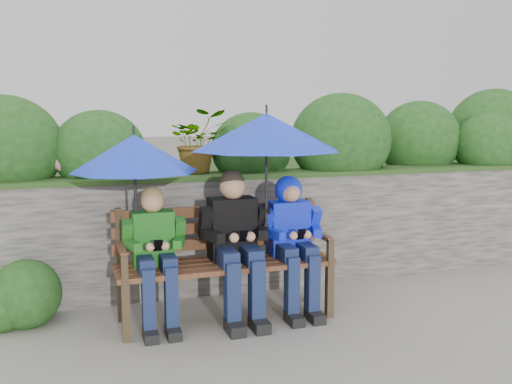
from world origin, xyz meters
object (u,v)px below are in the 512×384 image
object	(u,v)px
umbrella_left	(134,153)
umbrella_right	(266,132)
boy_right	(292,232)
boy_left	(155,249)
park_bench	(223,254)
boy_middle	(236,238)

from	to	relation	value
umbrella_left	umbrella_right	xyz separation A→B (m)	(0.96, -0.08, 0.14)
boy_right	umbrella_left	bearing A→B (deg)	178.17
boy_left	umbrella_right	size ratio (longest dim) A/B	0.91
park_bench	boy_middle	size ratio (longest dim) A/B	1.44
boy_left	park_bench	bearing A→B (deg)	7.34
umbrella_left	boy_middle	bearing A→B (deg)	-4.47
boy_right	umbrella_left	world-z (taller)	umbrella_left
boy_middle	umbrella_right	distance (m)	0.83
boy_left	umbrella_left	distance (m)	0.71
park_bench	umbrella_left	distance (m)	1.02
park_bench	boy_left	distance (m)	0.54
umbrella_left	umbrella_right	distance (m)	0.97
boy_middle	boy_right	xyz separation A→B (m)	(0.46, 0.02, 0.01)
umbrella_right	boy_middle	bearing A→B (deg)	174.80
park_bench	boy_right	xyz separation A→B (m)	(0.54, -0.06, 0.15)
umbrella_right	boy_right	bearing A→B (deg)	9.95
boy_left	boy_right	world-z (taller)	boy_right
boy_right	boy_left	bearing A→B (deg)	-179.54
boy_middle	boy_left	bearing A→B (deg)	179.03
boy_left	umbrella_right	xyz separation A→B (m)	(0.84, -0.03, 0.84)
umbrella_left	umbrella_right	size ratio (longest dim) A/B	0.79
boy_right	boy_middle	bearing A→B (deg)	-177.69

